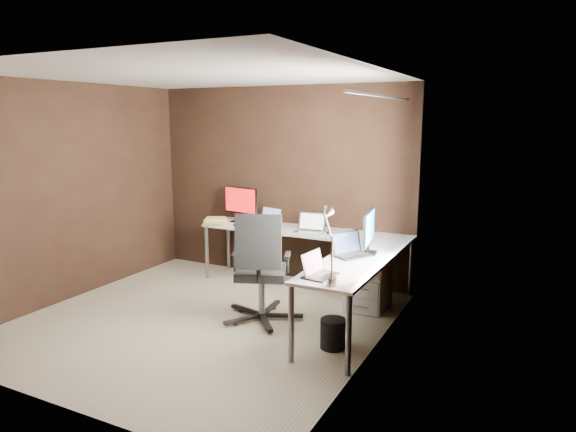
% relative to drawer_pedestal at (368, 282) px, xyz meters
% --- Properties ---
extents(room, '(3.60, 3.60, 2.50)m').
position_rel_drawer_pedestal_xyz_m(room, '(-1.09, -1.08, 0.98)').
color(room, '#B4AA8C').
rests_on(room, ground).
extents(desk, '(2.65, 2.25, 0.73)m').
position_rel_drawer_pedestal_xyz_m(desk, '(-0.59, -0.11, 0.38)').
color(desk, white).
rests_on(desk, ground).
extents(drawer_pedestal, '(0.42, 0.50, 0.60)m').
position_rel_drawer_pedestal_xyz_m(drawer_pedestal, '(0.00, 0.00, 0.00)').
color(drawer_pedestal, white).
rests_on(drawer_pedestal, ground).
extents(monitor_left, '(0.53, 0.19, 0.47)m').
position_rel_drawer_pedestal_xyz_m(monitor_left, '(-1.91, 0.42, 0.69)').
color(monitor_left, black).
rests_on(monitor_left, desk).
extents(monitor_right, '(0.16, 0.54, 0.44)m').
position_rel_drawer_pedestal_xyz_m(monitor_right, '(0.11, -0.39, 0.68)').
color(monitor_right, black).
rests_on(monitor_right, desk).
extents(laptop_white, '(0.36, 0.29, 0.21)m').
position_rel_drawer_pedestal_xyz_m(laptop_white, '(-1.50, 0.43, 0.48)').
color(laptop_white, white).
rests_on(laptop_white, desk).
extents(laptop_silver, '(0.36, 0.27, 0.23)m').
position_rel_drawer_pedestal_xyz_m(laptop_silver, '(-0.83, 0.27, 0.48)').
color(laptop_silver, silver).
rests_on(laptop_silver, desk).
extents(laptop_black_big, '(0.40, 0.43, 0.24)m').
position_rel_drawer_pedestal_xyz_m(laptop_black_big, '(-0.03, -0.54, 0.48)').
color(laptop_black_big, black).
rests_on(laptop_black_big, desk).
extents(laptop_black_small, '(0.26, 0.34, 0.21)m').
position_rel_drawer_pedestal_xyz_m(laptop_black_small, '(-0.05, -1.31, 0.48)').
color(laptop_black_small, black).
rests_on(laptop_black_small, desk).
extents(book_stack, '(0.32, 0.29, 0.09)m').
position_rel_drawer_pedestal_xyz_m(book_stack, '(-2.13, 0.15, 0.47)').
color(book_stack, tan).
rests_on(book_stack, desk).
extents(mouse_left, '(0.08, 0.06, 0.03)m').
position_rel_drawer_pedestal_xyz_m(mouse_left, '(-1.82, 0.15, 0.45)').
color(mouse_left, black).
rests_on(mouse_left, desk).
extents(mouse_corner, '(0.10, 0.08, 0.03)m').
position_rel_drawer_pedestal_xyz_m(mouse_corner, '(-0.58, 0.27, 0.45)').
color(mouse_corner, black).
rests_on(mouse_corner, desk).
extents(desk_lamp, '(0.20, 0.24, 0.65)m').
position_rel_drawer_pedestal_xyz_m(desk_lamp, '(0.09, -1.43, 0.84)').
color(desk_lamp, slate).
rests_on(desk_lamp, desk).
extents(office_chair, '(0.66, 0.70, 1.17)m').
position_rel_drawer_pedestal_xyz_m(office_chair, '(-0.88, -0.86, 0.04)').
color(office_chair, black).
rests_on(office_chair, ground).
extents(wastebasket, '(0.30, 0.30, 0.28)m').
position_rel_drawer_pedestal_xyz_m(wastebasket, '(0.03, -1.13, -0.16)').
color(wastebasket, black).
rests_on(wastebasket, ground).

